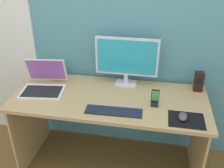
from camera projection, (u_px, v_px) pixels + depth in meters
The scene contains 11 objects.
ground_plane at pixel (110, 163), 2.39m from camera, with size 8.00×8.00×0.00m, color brown.
wall_back at pixel (118, 21), 2.13m from camera, with size 6.00×0.04×2.50m, color teal.
desk at pixel (109, 111), 2.11m from camera, with size 1.57×0.67×0.73m.
monitor at pixel (127, 59), 2.13m from camera, with size 0.54×0.14×0.42m.
speaker_right at pixel (199, 81), 2.10m from camera, with size 0.07×0.08×0.16m.
laptop at pixel (44, 84), 2.13m from camera, with size 0.39×0.37×0.24m.
fishbowl at pixel (58, 70), 2.31m from camera, with size 0.16×0.16×0.16m, color silver.
keyboard_external at pixel (114, 111), 1.86m from camera, with size 0.42×0.11×0.01m, color #1A202F.
mousepad at pixel (186, 120), 1.77m from camera, with size 0.25×0.20×0.00m, color black.
mouse at pixel (183, 117), 1.77m from camera, with size 0.06×0.10×0.04m, color #56484A.
phone_in_dock at pixel (155, 100), 1.92m from camera, with size 0.06×0.06×0.14m.
Camera 1 is at (0.35, -1.72, 1.79)m, focal length 40.53 mm.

